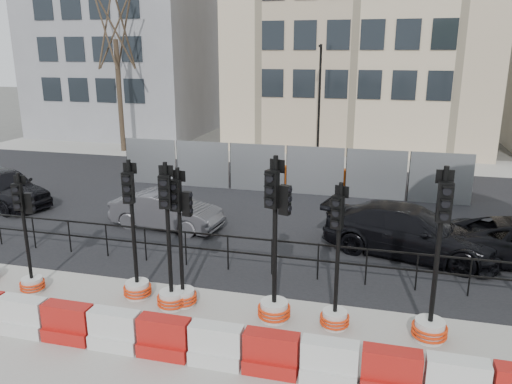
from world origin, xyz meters
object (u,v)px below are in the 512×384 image
(car_a, at_px, (4,187))
(car_c, at_px, (410,231))
(traffic_signal_d, at_px, (182,275))
(traffic_signal_h, at_px, (432,307))

(car_a, height_order, car_c, car_a)
(traffic_signal_d, distance_m, traffic_signal_h, 5.39)
(traffic_signal_h, xyz_separation_m, car_c, (-0.25, 4.53, -0.04))
(traffic_signal_d, height_order, traffic_signal_h, traffic_signal_h)
(car_c, bearing_deg, traffic_signal_h, -162.57)
(traffic_signal_h, distance_m, car_c, 4.53)
(traffic_signal_d, relative_size, traffic_signal_h, 0.90)
(traffic_signal_d, xyz_separation_m, traffic_signal_h, (5.39, -0.09, -0.03))
(traffic_signal_d, distance_m, car_c, 6.79)
(traffic_signal_d, distance_m, car_a, 11.03)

